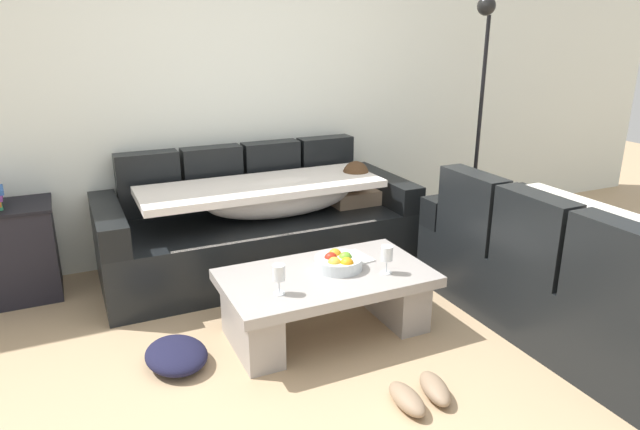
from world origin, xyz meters
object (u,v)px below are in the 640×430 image
fruit_bowl (339,262)px  open_magazine (347,260)px  wine_glass_near_right (387,255)px  crumpled_garment (176,355)px  couch_near_window (575,277)px  pair_of_shoes (421,394)px  wine_glass_near_left (279,274)px  floor_lamp (479,107)px  couch_along_wall (263,226)px  coffee_table (326,295)px

fruit_bowl → open_magazine: fruit_bowl is taller
wine_glass_near_right → crumpled_garment: 1.28m
couch_near_window → open_magazine: size_ratio=6.82×
pair_of_shoes → crumpled_garment: size_ratio=0.81×
wine_glass_near_left → crumpled_garment: bearing=164.1°
open_magazine → floor_lamp: bearing=19.2°
couch_along_wall → floor_lamp: size_ratio=1.15×
fruit_bowl → wine_glass_near_left: (-0.43, -0.16, 0.07)m
fruit_bowl → pair_of_shoes: size_ratio=0.87×
coffee_table → wine_glass_near_left: (-0.34, -0.13, 0.26)m
couch_along_wall → floor_lamp: bearing=-3.5°
couch_near_window → pair_of_shoes: size_ratio=5.92×
couch_along_wall → pair_of_shoes: bearing=-85.4°
wine_glass_near_left → open_magazine: size_ratio=0.59×
wine_glass_near_right → pair_of_shoes: 0.81m
couch_along_wall → fruit_bowl: bearing=-84.0°
wine_glass_near_left → pair_of_shoes: size_ratio=0.51×
fruit_bowl → crumpled_garment: bearing=-179.6°
couch_near_window → floor_lamp: (0.47, 1.51, 0.78)m
coffee_table → wine_glass_near_left: size_ratio=7.23×
fruit_bowl → open_magazine: 0.14m
crumpled_garment → pair_of_shoes: bearing=-38.8°
couch_along_wall → fruit_bowl: (0.11, -1.03, 0.09)m
coffee_table → wine_glass_near_right: 0.43m
couch_near_window → floor_lamp: bearing=-17.3°
open_magazine → pair_of_shoes: 0.97m
crumpled_garment → open_magazine: bearing=5.2°
open_magazine → floor_lamp: 1.96m
couch_along_wall → fruit_bowl: size_ratio=8.02×
couch_near_window → crumpled_garment: (-2.23, 0.59, -0.28)m
couch_along_wall → coffee_table: (0.02, -1.06, -0.09)m
couch_near_window → crumpled_garment: bearing=75.2°
crumpled_garment → coffee_table: bearing=-1.3°
couch_along_wall → couch_near_window: 2.12m
wine_glass_near_left → wine_glass_near_right: (0.65, -0.01, 0.00)m
fruit_bowl → wine_glass_near_right: size_ratio=1.69×
couch_along_wall → wine_glass_near_left: size_ratio=13.54×
couch_near_window → open_magazine: 1.34m
coffee_table → floor_lamp: floor_lamp is taller
open_magazine → pair_of_shoes: (-0.06, -0.91, -0.34)m
couch_near_window → wine_glass_near_left: 1.75m
wine_glass_near_right → open_magazine: bearing=114.9°
wine_glass_near_right → fruit_bowl: bearing=142.5°
open_magazine → crumpled_garment: open_magazine is taller
open_magazine → wine_glass_near_left: bearing=-162.6°
pair_of_shoes → open_magazine: bearing=86.1°
floor_lamp → pair_of_shoes: 2.65m
couch_along_wall → open_magazine: 0.96m
wine_glass_near_right → crumpled_garment: wine_glass_near_right is taller
couch_along_wall → floor_lamp: (1.83, -0.11, 0.78)m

